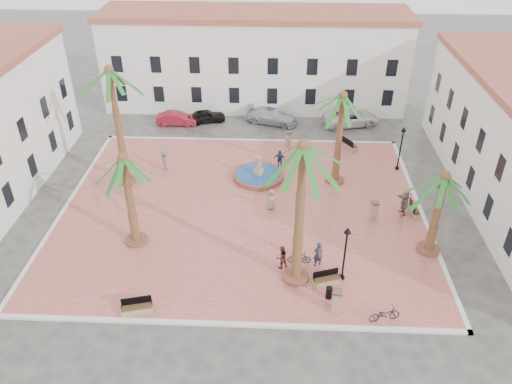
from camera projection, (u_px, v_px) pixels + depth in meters
ground at (242, 210)px, 36.52m from camera, size 120.00×120.00×0.00m
plaza at (242, 209)px, 36.48m from camera, size 26.00×22.00×0.15m
kerb_n at (250, 140)px, 45.69m from camera, size 26.30×0.30×0.16m
kerb_s at (229, 324)px, 27.27m from camera, size 26.30×0.30×0.16m
kerb_e at (422, 214)px, 36.00m from camera, size 0.30×22.30×0.16m
kerb_w at (68, 205)px, 36.96m from camera, size 0.30×22.30×0.16m
building_north at (255, 59)px, 50.67m from camera, size 30.40×7.40×9.50m
fountain at (258, 175)px, 39.87m from camera, size 4.01×4.01×2.07m
palm_nw at (111, 82)px, 35.19m from camera, size 5.03×5.03×9.46m
palm_sw at (125, 169)px, 30.17m from camera, size 4.89×4.89×6.72m
palm_s at (303, 161)px, 25.79m from camera, size 5.21×5.21×9.44m
palm_e at (443, 187)px, 29.77m from camera, size 4.84×4.84×5.98m
palm_ne at (342, 106)px, 36.10m from camera, size 4.73×4.73×7.57m
bench_s at (137, 308)px, 27.79m from camera, size 1.85×0.95×0.94m
bench_se at (326, 280)px, 29.71m from camera, size 1.79×1.03×0.90m
bench_e at (414, 210)px, 35.82m from camera, size 0.51×1.62×0.85m
bench_ne at (348, 145)px, 44.14m from camera, size 1.52×1.92×1.01m
lamppost_s at (346, 245)px, 28.80m from camera, size 0.42×0.42×3.86m
lamppost_e at (402, 141)px, 39.82m from camera, size 0.41×0.41×3.81m
bollard_se at (337, 301)px, 27.55m from camera, size 0.64×0.64×1.54m
bollard_n at (288, 139)px, 44.17m from camera, size 0.61×0.61×1.41m
bollard_e at (374, 211)px, 34.87m from camera, size 0.64×0.64×1.48m
litter_bin at (329, 293)px, 28.67m from camera, size 0.39×0.39×0.76m
cyclist_a at (318, 254)px, 30.76m from camera, size 0.77×0.65×1.78m
bicycle_a at (385, 314)px, 27.17m from camera, size 1.86×1.01×0.93m
cyclist_b at (282, 257)px, 30.65m from camera, size 0.97×0.90×1.59m
bicycle_b at (299, 258)px, 31.13m from camera, size 1.49×0.44×0.89m
pedestrian_fountain_a at (271, 199)px, 35.96m from camera, size 0.79×0.52×1.61m
pedestrian_fountain_b at (280, 160)px, 40.80m from camera, size 1.09×0.75×1.71m
pedestrian_north at (165, 160)px, 40.66m from camera, size 0.85×1.21×1.72m
pedestrian_east at (404, 203)px, 35.35m from camera, size 0.69×1.80×1.90m
car_black at (206, 116)px, 48.85m from camera, size 3.97×2.55×1.26m
car_red at (177, 118)px, 48.36m from camera, size 3.91×1.40×1.28m
car_silver at (272, 116)px, 48.62m from camera, size 5.35×3.43×1.44m
car_white at (351, 118)px, 48.27m from camera, size 5.77×3.74×1.48m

